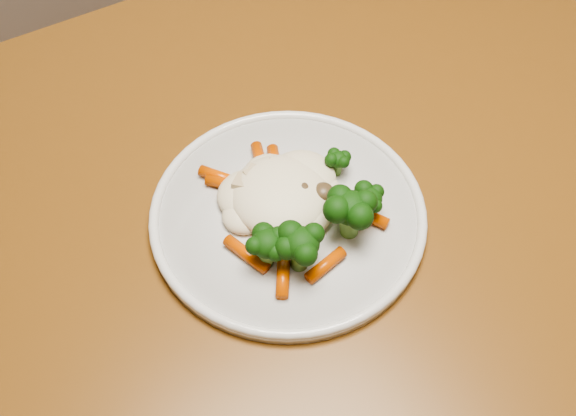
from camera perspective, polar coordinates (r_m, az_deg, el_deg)
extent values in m
cube|color=brown|center=(0.72, -1.10, -3.25)|extent=(1.25, 0.84, 0.04)
cube|color=brown|center=(1.42, 12.31, 8.46)|extent=(0.06, 0.06, 0.71)
cylinder|color=white|center=(0.71, 0.00, -0.67)|extent=(0.27, 0.27, 0.01)
ellipsoid|color=#FFF0CB|center=(0.70, -0.62, 1.53)|extent=(0.12, 0.10, 0.04)
ellipsoid|color=black|center=(0.66, -1.65, -3.40)|extent=(0.05, 0.05, 0.04)
ellipsoid|color=black|center=(0.65, 1.03, -3.51)|extent=(0.05, 0.05, 0.05)
ellipsoid|color=black|center=(0.68, 4.88, -0.72)|extent=(0.06, 0.06, 0.05)
ellipsoid|color=black|center=(0.70, 6.37, 0.22)|extent=(0.04, 0.04, 0.04)
ellipsoid|color=black|center=(0.73, 3.95, 3.47)|extent=(0.03, 0.03, 0.03)
cylinder|color=#E75805|center=(0.72, -4.45, 1.87)|extent=(0.05, 0.05, 0.01)
cylinder|color=#E75805|center=(0.74, -1.06, 3.67)|extent=(0.03, 0.04, 0.01)
cylinder|color=#E75805|center=(0.73, 1.95, 2.71)|extent=(0.04, 0.01, 0.01)
cylinder|color=#E75805|center=(0.67, -3.29, -3.66)|extent=(0.03, 0.05, 0.01)
cylinder|color=#E75805|center=(0.66, -0.39, -5.39)|extent=(0.03, 0.04, 0.01)
cylinder|color=#E75805|center=(0.67, 3.00, -4.53)|extent=(0.05, 0.02, 0.01)
cylinder|color=#E75805|center=(0.70, 6.49, -0.67)|extent=(0.03, 0.04, 0.01)
cylinder|color=#E75805|center=(0.71, 0.90, 1.73)|extent=(0.03, 0.05, 0.01)
cylinder|color=#E75805|center=(0.71, -1.92, 1.91)|extent=(0.02, 0.04, 0.01)
cylinder|color=#E75805|center=(0.73, -5.51, 2.49)|extent=(0.03, 0.04, 0.01)
cylinder|color=#E75805|center=(0.74, -2.18, 3.65)|extent=(0.03, 0.05, 0.01)
ellipsoid|color=brown|center=(0.70, 1.03, 1.35)|extent=(0.03, 0.03, 0.02)
ellipsoid|color=brown|center=(0.70, 2.80, 1.29)|extent=(0.02, 0.02, 0.01)
ellipsoid|color=brown|center=(0.69, -1.18, 0.01)|extent=(0.02, 0.02, 0.01)
cube|color=#CBB487|center=(0.71, -2.71, 2.63)|extent=(0.02, 0.02, 0.01)
cube|color=#CBB487|center=(0.72, -0.84, 3.24)|extent=(0.02, 0.02, 0.01)
cube|color=#CBB487|center=(0.71, -3.69, 1.96)|extent=(0.02, 0.02, 0.01)
cube|color=#CBB487|center=(0.71, -2.43, 2.56)|extent=(0.02, 0.02, 0.01)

